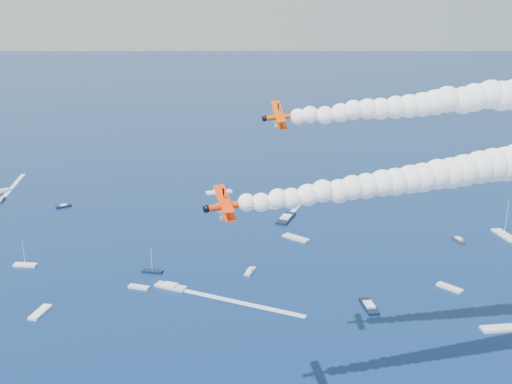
{
  "coord_description": "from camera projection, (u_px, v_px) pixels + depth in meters",
  "views": [
    {
      "loc": [
        -6.35,
        -75.36,
        82.27
      ],
      "look_at": [
        -2.8,
        24.57,
        50.26
      ],
      "focal_mm": 42.43,
      "sensor_mm": 36.0,
      "label": 1
    }
  ],
  "objects": [
    {
      "name": "spectator_boats",
      "position": [
        217.0,
        250.0,
        206.74
      ],
      "size": [
        231.85,
        161.83,
        0.7
      ],
      "color": "black",
      "rests_on": "ground"
    },
    {
      "name": "smoke_trail_trail",
      "position": [
        417.0,
        177.0,
        103.2
      ],
      "size": [
        68.17,
        31.56,
        12.17
      ],
      "primitive_type": null,
      "rotation": [
        0.0,
        0.0,
        3.34
      ],
      "color": "white"
    },
    {
      "name": "boat_wakes",
      "position": [
        256.0,
        229.0,
        226.84
      ],
      "size": [
        210.58,
        145.86,
        0.04
      ],
      "color": "white",
      "rests_on": "ground"
    },
    {
      "name": "biplane_trail",
      "position": [
        228.0,
        206.0,
        96.68
      ],
      "size": [
        9.52,
        11.04,
        7.58
      ],
      "primitive_type": null,
      "rotation": [
        -0.22,
        0.07,
        3.34
      ],
      "color": "#FF3605"
    },
    {
      "name": "biplane_lead",
      "position": [
        281.0,
        117.0,
        109.64
      ],
      "size": [
        7.66,
        9.24,
        7.39
      ],
      "primitive_type": null,
      "rotation": [
        -0.36,
        0.07,
        3.23
      ],
      "color": "#E04704"
    },
    {
      "name": "smoke_trail_lead",
      "position": [
        455.0,
        100.0,
        112.6
      ],
      "size": [
        67.48,
        17.64,
        12.17
      ],
      "primitive_type": null,
      "rotation": [
        0.0,
        0.0,
        3.23
      ],
      "color": "white"
    }
  ]
}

